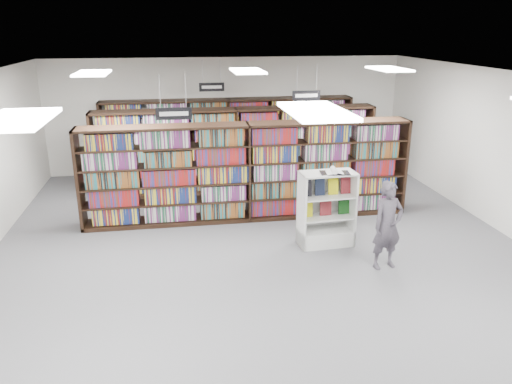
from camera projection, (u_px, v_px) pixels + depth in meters
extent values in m
plane|color=#57575D|center=(264.00, 257.00, 9.11)|extent=(12.00, 12.00, 0.00)
cube|color=white|center=(265.00, 79.00, 8.10)|extent=(10.00, 12.00, 0.10)
cube|color=white|center=(227.00, 115.00, 14.22)|extent=(10.00, 0.10, 3.20)
cube|color=black|center=(248.00, 172.00, 10.65)|extent=(7.00, 0.60, 2.10)
cube|color=maroon|center=(248.00, 172.00, 10.65)|extent=(6.88, 0.42, 1.98)
cube|color=black|center=(236.00, 150.00, 12.52)|extent=(7.00, 0.60, 2.10)
cube|color=maroon|center=(236.00, 150.00, 12.52)|extent=(6.88, 0.42, 1.98)
cube|color=black|center=(229.00, 136.00, 14.11)|extent=(7.00, 0.60, 2.10)
cube|color=maroon|center=(229.00, 136.00, 14.11)|extent=(6.88, 0.42, 1.98)
cylinder|color=#B2B2B7|center=(160.00, 92.00, 8.86)|extent=(0.01, 0.01, 0.58)
cylinder|color=#B2B2B7|center=(186.00, 91.00, 8.93)|extent=(0.01, 0.01, 0.58)
cube|color=black|center=(174.00, 114.00, 9.02)|extent=(0.65, 0.02, 0.22)
cube|color=white|center=(174.00, 114.00, 9.01)|extent=(0.52, 0.00, 0.08)
cylinder|color=#B2B2B7|center=(297.00, 78.00, 11.19)|extent=(0.01, 0.01, 0.58)
cylinder|color=#B2B2B7|center=(317.00, 77.00, 11.26)|extent=(0.01, 0.01, 0.58)
cube|color=black|center=(306.00, 96.00, 11.35)|extent=(0.65, 0.02, 0.22)
cube|color=white|center=(306.00, 96.00, 11.34)|extent=(0.52, 0.00, 0.08)
cylinder|color=#B2B2B7|center=(202.00, 71.00, 12.76)|extent=(0.01, 0.01, 0.58)
cylinder|color=#B2B2B7|center=(220.00, 71.00, 12.83)|extent=(0.01, 0.01, 0.58)
cube|color=black|center=(212.00, 87.00, 12.92)|extent=(0.65, 0.02, 0.22)
cube|color=white|center=(212.00, 87.00, 12.91)|extent=(0.52, 0.00, 0.08)
cube|color=white|center=(17.00, 119.00, 4.84)|extent=(0.60, 1.20, 0.04)
cube|color=white|center=(316.00, 111.00, 5.30)|extent=(0.60, 1.20, 0.04)
cube|color=white|center=(92.00, 73.00, 9.52)|extent=(0.60, 1.20, 0.04)
cube|color=white|center=(248.00, 71.00, 9.98)|extent=(0.60, 1.20, 0.04)
cube|color=white|center=(389.00, 69.00, 10.44)|extent=(0.60, 1.20, 0.04)
cube|color=white|center=(325.00, 237.00, 9.62)|extent=(1.06, 0.58, 0.31)
cube|color=white|center=(301.00, 211.00, 9.34)|extent=(0.07, 0.52, 1.45)
cube|color=white|center=(351.00, 207.00, 9.55)|extent=(0.07, 0.52, 1.45)
cube|color=white|center=(322.00, 205.00, 9.67)|extent=(1.03, 0.09, 1.45)
cube|color=white|center=(328.00, 173.00, 9.22)|extent=(1.06, 0.58, 0.03)
cube|color=white|center=(326.00, 217.00, 9.49)|extent=(0.98, 0.53, 0.02)
cube|color=white|center=(327.00, 196.00, 9.36)|extent=(0.98, 0.53, 0.02)
cube|color=black|center=(306.00, 188.00, 9.27)|extent=(0.21, 0.09, 0.31)
cube|color=#161F38|center=(320.00, 187.00, 9.33)|extent=(0.21, 0.09, 0.31)
cube|color=#F7F412|center=(333.00, 186.00, 9.38)|extent=(0.21, 0.09, 0.31)
cube|color=maroon|center=(346.00, 185.00, 9.44)|extent=(0.21, 0.09, 0.31)
cube|color=#F7F412|center=(307.00, 210.00, 9.41)|extent=(0.23, 0.07, 0.29)
cube|color=maroon|center=(326.00, 208.00, 9.49)|extent=(0.23, 0.07, 0.29)
cube|color=#18541A|center=(344.00, 207.00, 9.57)|extent=(0.23, 0.07, 0.29)
cube|color=black|center=(335.00, 173.00, 9.16)|extent=(0.57, 0.38, 0.01)
cube|color=white|center=(328.00, 173.00, 9.14)|extent=(0.27, 0.31, 0.05)
cube|color=white|center=(341.00, 172.00, 9.18)|extent=(0.27, 0.31, 0.06)
cylinder|color=white|center=(334.00, 170.00, 9.15)|extent=(0.14, 0.28, 0.10)
imported|color=#49434D|center=(388.00, 225.00, 8.52)|extent=(0.63, 0.47, 1.56)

